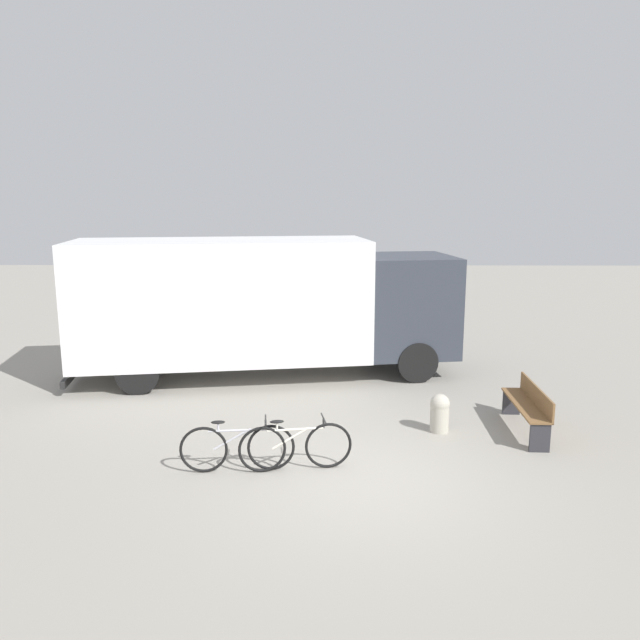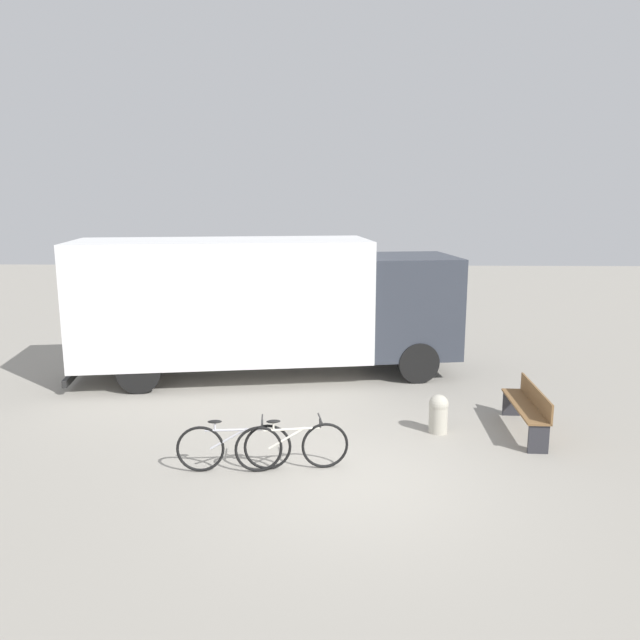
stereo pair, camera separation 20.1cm
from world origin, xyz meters
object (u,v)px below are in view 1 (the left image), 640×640
at_px(bollard_near_bench, 440,412).
at_px(bicycle_middle, 295,446).
at_px(park_bench, 529,405).
at_px(delivery_truck, 261,302).
at_px(bicycle_near, 237,447).

bearing_deg(bollard_near_bench, bicycle_middle, -147.02).
distance_m(park_bench, bicycle_middle, 4.49).
bearing_deg(delivery_truck, bicycle_near, -97.04).
xyz_separation_m(delivery_truck, bicycle_near, (0.14, -5.34, -1.40)).
xyz_separation_m(park_bench, bollard_near_bench, (-1.62, 0.00, -0.13)).
relative_size(park_bench, bicycle_near, 1.10).
height_order(bicycle_near, bollard_near_bench, bicycle_near).
relative_size(delivery_truck, bollard_near_bench, 12.92).
bearing_deg(bicycle_middle, delivery_truck, 91.80).
xyz_separation_m(park_bench, bicycle_middle, (-4.17, -1.66, -0.11)).
relative_size(delivery_truck, bicycle_near, 5.13).
bearing_deg(bicycle_near, bollard_near_bench, 20.91).
distance_m(park_bench, bollard_near_bench, 1.62).
xyz_separation_m(bicycle_near, bollard_near_bench, (3.46, 1.71, -0.02)).
height_order(delivery_truck, bicycle_near, delivery_truck).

